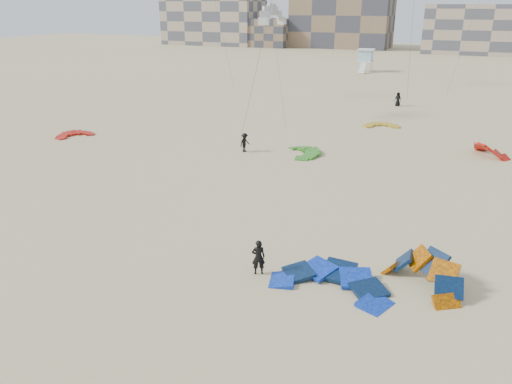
% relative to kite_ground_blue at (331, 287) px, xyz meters
% --- Properties ---
extents(ground, '(320.00, 320.00, 0.00)m').
position_rel_kite_ground_blue_xyz_m(ground, '(-3.88, -3.55, 0.00)').
color(ground, '#C3B483').
rests_on(ground, ground).
extents(kite_ground_blue, '(5.31, 5.56, 1.88)m').
position_rel_kite_ground_blue_xyz_m(kite_ground_blue, '(0.00, 0.00, 0.00)').
color(kite_ground_blue, blue).
rests_on(kite_ground_blue, ground).
extents(kite_ground_orange, '(5.66, 5.66, 4.07)m').
position_rel_kite_ground_blue_xyz_m(kite_ground_orange, '(3.78, 1.74, 0.00)').
color(kite_ground_orange, orange).
rests_on(kite_ground_orange, ground).
extents(kite_ground_red, '(4.68, 4.60, 1.00)m').
position_rel_kite_ground_blue_xyz_m(kite_ground_red, '(-30.44, 16.84, 0.00)').
color(kite_ground_red, red).
rests_on(kite_ground_red, ground).
extents(kite_ground_green, '(5.35, 5.24, 1.13)m').
position_rel_kite_ground_blue_xyz_m(kite_ground_green, '(-8.04, 20.00, 0.00)').
color(kite_ground_green, '#3D9821').
rests_on(kite_ground_green, ground).
extents(kite_ground_red_far, '(4.80, 4.76, 3.15)m').
position_rel_kite_ground_blue_xyz_m(kite_ground_red_far, '(6.59, 25.89, 0.00)').
color(kite_ground_red_far, red).
rests_on(kite_ground_red_far, ground).
extents(kite_ground_yellow, '(4.34, 4.45, 0.59)m').
position_rel_kite_ground_blue_xyz_m(kite_ground_yellow, '(-3.84, 32.97, 0.00)').
color(kite_ground_yellow, gold).
rests_on(kite_ground_yellow, ground).
extents(kitesurfer_main, '(0.76, 0.68, 1.76)m').
position_rel_kite_ground_blue_xyz_m(kitesurfer_main, '(-3.49, -0.24, 0.88)').
color(kitesurfer_main, black).
rests_on(kitesurfer_main, ground).
extents(kitesurfer_c, '(0.91, 1.20, 1.65)m').
position_rel_kite_ground_blue_xyz_m(kitesurfer_c, '(-12.94, 18.51, 0.83)').
color(kitesurfer_c, black).
rests_on(kitesurfer_c, ground).
extents(kitesurfer_e, '(0.92, 0.68, 1.72)m').
position_rel_kite_ground_blue_xyz_m(kitesurfer_e, '(-4.07, 45.08, 0.86)').
color(kitesurfer_e, black).
rests_on(kitesurfer_e, ground).
extents(kite_fly_grey, '(7.16, 10.73, 11.06)m').
position_rel_kite_ground_blue_xyz_m(kite_fly_grey, '(-16.04, 32.32, 10.77)').
color(kite_fly_grey, silver).
rests_on(kite_fly_grey, ground).
extents(lifeguard_tower_far, '(3.03, 5.70, 4.14)m').
position_rel_kite_ground_blue_xyz_m(lifeguard_tower_far, '(-15.22, 77.53, 2.05)').
color(lifeguard_tower_far, white).
rests_on(lifeguard_tower_far, ground).
extents(condo_west_a, '(30.00, 15.00, 14.00)m').
position_rel_kite_ground_blue_xyz_m(condo_west_a, '(-73.88, 126.45, 7.00)').
color(condo_west_a, tan).
rests_on(condo_west_a, ground).
extents(condo_west_b, '(28.00, 14.00, 18.00)m').
position_rel_kite_ground_blue_xyz_m(condo_west_b, '(-33.88, 130.45, 9.00)').
color(condo_west_b, '#7F654D').
rests_on(condo_west_b, ground).
extents(condo_mid, '(32.00, 16.00, 12.00)m').
position_rel_kite_ground_blue_xyz_m(condo_mid, '(6.12, 126.45, 6.00)').
color(condo_mid, tan).
rests_on(condo_mid, ground).
extents(condo_fill_left, '(12.00, 10.00, 8.00)m').
position_rel_kite_ground_blue_xyz_m(condo_fill_left, '(-53.88, 124.45, 4.00)').
color(condo_fill_left, '#7F654D').
rests_on(condo_fill_left, ground).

